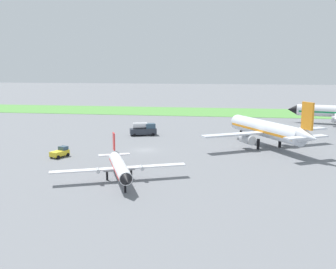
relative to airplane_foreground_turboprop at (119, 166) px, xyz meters
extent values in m
plane|color=slate|center=(-0.67, 21.73, -2.25)|extent=(600.00, 600.00, 0.00)
cube|color=#549342|center=(-0.67, 91.68, -2.21)|extent=(360.00, 28.00, 0.08)
cone|color=black|center=(35.81, 68.82, 1.63)|extent=(3.84, 4.01, 3.35)
cylinder|color=black|center=(38.82, 68.05, -1.16)|extent=(0.61, 0.61, 2.17)
cylinder|color=white|center=(0.14, -0.33, -0.01)|extent=(6.92, 13.09, 1.86)
cone|color=black|center=(3.03, -7.21, -0.01)|extent=(2.41, 2.43, 1.83)
cone|color=white|center=(-2.90, 6.88, 0.22)|extent=(2.56, 3.06, 1.68)
cube|color=red|center=(0.14, -0.33, -0.15)|extent=(6.67, 12.42, 0.26)
cube|color=white|center=(4.72, 2.00, -0.34)|extent=(9.96, 5.18, 0.19)
cube|color=white|center=(-4.73, -1.98, -0.34)|extent=(9.96, 5.18, 0.19)
cylinder|color=#B7BABF|center=(3.22, 0.80, -0.34)|extent=(1.13, 1.61, 0.60)
cylinder|color=#B7BABF|center=(-2.83, -1.74, -0.34)|extent=(1.13, 1.61, 0.60)
cube|color=red|center=(-2.75, 6.54, 2.41)|extent=(0.86, 1.63, 2.98)
cube|color=white|center=(-1.55, 7.05, 0.17)|extent=(2.84, 2.04, 0.15)
cube|color=white|center=(-3.95, 6.03, 0.17)|extent=(2.84, 2.04, 0.15)
cylinder|color=black|center=(2.31, -5.49, -1.60)|extent=(0.34, 0.34, 1.30)
cylinder|color=black|center=(1.48, 1.24, -1.60)|extent=(0.34, 0.34, 1.30)
cylinder|color=black|center=(-1.92, -0.19, -1.60)|extent=(0.34, 0.34, 1.30)
cylinder|color=silver|center=(23.96, 28.85, 1.68)|extent=(14.39, 21.33, 3.46)
cone|color=black|center=(17.63, 39.74, 1.68)|extent=(4.52, 4.43, 3.39)
cone|color=silver|center=(30.61, 17.43, 2.12)|extent=(4.91, 5.38, 3.12)
cube|color=orange|center=(23.96, 28.85, 1.42)|extent=(13.81, 20.28, 0.48)
cube|color=silver|center=(17.75, 24.51, 1.08)|extent=(14.17, 9.50, 0.35)
cube|color=silver|center=(30.81, 32.11, 1.08)|extent=(14.17, 9.50, 0.35)
cylinder|color=#B7BABF|center=(20.10, 25.88, -0.16)|extent=(3.55, 4.22, 1.90)
cylinder|color=#B7BABF|center=(28.46, 30.74, -0.16)|extent=(3.55, 4.22, 1.90)
cube|color=orange|center=(30.29, 17.97, 5.93)|extent=(1.78, 2.66, 5.04)
cube|color=silver|center=(28.39, 16.86, 2.03)|extent=(4.76, 3.85, 0.28)
cube|color=silver|center=(32.20, 19.08, 2.03)|extent=(4.76, 3.85, 0.28)
cylinder|color=black|center=(19.22, 37.02, -1.15)|extent=(0.62, 0.62, 2.20)
cylinder|color=black|center=(22.40, 26.13, -1.15)|extent=(0.62, 0.62, 2.20)
cylinder|color=black|center=(27.10, 28.86, -1.15)|extent=(0.62, 0.62, 2.20)
cube|color=#2D333D|center=(-4.83, 38.76, -1.20)|extent=(6.93, 4.46, 1.40)
cylinder|color=silver|center=(-5.57, 38.49, 0.27)|extent=(3.88, 2.66, 1.54)
cube|color=#334C60|center=(-3.12, 39.37, 0.10)|extent=(2.88, 2.69, 1.20)
cylinder|color=black|center=(-3.10, 40.66, -1.90)|extent=(0.74, 0.47, 0.70)
cylinder|color=black|center=(-2.29, 38.40, -1.90)|extent=(0.74, 0.47, 0.70)
cylinder|color=black|center=(-7.38, 39.12, -1.90)|extent=(0.74, 0.47, 0.70)
cylinder|color=black|center=(-6.57, 36.86, -1.90)|extent=(0.74, 0.47, 0.70)
cube|color=yellow|center=(-15.49, 13.10, -1.45)|extent=(2.98, 4.01, 0.90)
cube|color=#334C60|center=(-15.12, 14.04, -0.65)|extent=(1.88, 1.76, 0.70)
cylinder|color=black|center=(-15.87, 14.60, -1.90)|extent=(0.49, 0.74, 0.70)
cylinder|color=black|center=(-14.19, 13.95, -1.90)|extent=(0.49, 0.74, 0.70)
cylinder|color=black|center=(-16.78, 12.25, -1.90)|extent=(0.49, 0.74, 0.70)
cylinder|color=black|center=(-15.11, 11.60, -1.90)|extent=(0.49, 0.74, 0.70)
camera|label=1|loc=(15.91, -55.35, 14.91)|focal=41.75mm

